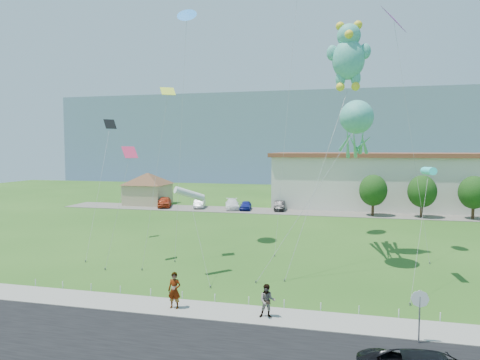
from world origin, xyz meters
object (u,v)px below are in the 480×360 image
(parked_car_silver, at_px, (199,203))
(parked_car_black, at_px, (280,206))
(pedestrian_right, at_px, (267,301))
(octopus_kite, at_px, (356,130))
(parked_car_red, at_px, (165,202))
(parked_car_white, at_px, (232,204))
(pavilion, at_px, (148,185))
(stop_sign, at_px, (420,304))
(pedestrian_left, at_px, (174,290))
(teddy_bear_kite, at_px, (348,54))
(parked_car_blue, at_px, (246,205))

(parked_car_silver, distance_m, parked_car_black, 12.00)
(pedestrian_right, height_order, octopus_kite, octopus_kite)
(parked_car_red, xyz_separation_m, parked_car_white, (10.41, 0.43, -0.09))
(pedestrian_right, distance_m, parked_car_red, 44.27)
(parked_car_white, bearing_deg, pavilion, 155.18)
(parked_car_white, bearing_deg, stop_sign, -80.08)
(parked_car_white, distance_m, parked_car_black, 6.95)
(pedestrian_right, xyz_separation_m, parked_car_red, (-22.32, 38.24, -0.13))
(parked_car_white, distance_m, octopus_kite, 31.96)
(parked_car_black, relative_size, octopus_kite, 0.31)
(pedestrian_left, bearing_deg, stop_sign, -5.04)
(parked_car_red, bearing_deg, pedestrian_right, -78.31)
(pedestrian_right, relative_size, parked_car_white, 0.36)
(parked_car_red, relative_size, octopus_kite, 0.35)
(pedestrian_right, bearing_deg, parked_car_silver, 104.96)
(parked_car_black, bearing_deg, pedestrian_left, -95.25)
(teddy_bear_kite, bearing_deg, parked_car_red, 138.38)
(parked_car_red, xyz_separation_m, teddy_bear_kite, (26.31, -23.37, 15.59))
(parked_car_black, bearing_deg, teddy_bear_kite, -74.56)
(parked_car_silver, bearing_deg, stop_sign, -71.22)
(parked_car_white, bearing_deg, pedestrian_right, -88.52)
(pedestrian_left, bearing_deg, parked_car_red, 115.15)
(pedestrian_right, bearing_deg, teddy_bear_kite, 66.31)
(stop_sign, distance_m, parked_car_silver, 46.71)
(stop_sign, distance_m, parked_car_black, 41.96)
(pavilion, bearing_deg, teddy_bear_kite, -40.75)
(parked_car_red, bearing_deg, pavilion, 126.89)
(pedestrian_left, bearing_deg, parked_car_white, 100.84)
(parked_car_silver, xyz_separation_m, parked_car_black, (12.00, 0.18, -0.01))
(pedestrian_left, relative_size, parked_car_white, 0.42)
(pavilion, distance_m, parked_car_black, 21.60)
(pavilion, height_order, pedestrian_right, pavilion)
(parked_car_white, height_order, teddy_bear_kite, teddy_bear_kite)
(pedestrian_right, bearing_deg, parked_car_red, 111.61)
(pavilion, distance_m, teddy_bear_kite, 42.23)
(parked_car_white, xyz_separation_m, parked_car_blue, (2.12, -0.36, -0.06))
(parked_car_blue, xyz_separation_m, teddy_bear_kite, (13.78, -23.45, 15.74))
(parked_car_white, relative_size, octopus_kite, 0.37)
(stop_sign, distance_m, parked_car_blue, 43.00)
(pavilion, distance_m, parked_car_red, 5.35)
(pedestrian_left, distance_m, octopus_kite, 18.66)
(pedestrian_left, height_order, parked_car_blue, pedestrian_left)
(pavilion, height_order, octopus_kite, octopus_kite)
(pedestrian_left, bearing_deg, teddy_bear_kite, 59.14)
(parked_car_white, xyz_separation_m, octopus_kite, (16.53, -25.64, 9.55))
(teddy_bear_kite, bearing_deg, pedestrian_right, -105.02)
(stop_sign, height_order, parked_car_silver, stop_sign)
(octopus_kite, distance_m, teddy_bear_kite, 6.43)
(pedestrian_left, xyz_separation_m, parked_car_blue, (-4.62, 38.22, -0.40))
(pedestrian_left, relative_size, teddy_bear_kite, 0.10)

